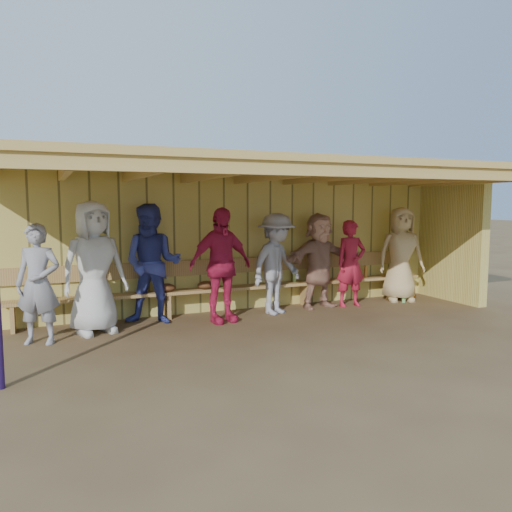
% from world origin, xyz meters
% --- Properties ---
extents(ground, '(90.00, 90.00, 0.00)m').
position_xyz_m(ground, '(0.00, 0.00, 0.00)').
color(ground, brown).
rests_on(ground, ground).
extents(player_a, '(0.70, 0.59, 1.63)m').
position_xyz_m(player_a, '(-3.22, 0.24, 0.82)').
color(player_a, gray).
rests_on(player_a, ground).
extents(player_b, '(1.08, 0.86, 1.94)m').
position_xyz_m(player_b, '(-2.48, 0.53, 0.97)').
color(player_b, silver).
rests_on(player_b, ground).
extents(player_c, '(1.13, 1.03, 1.89)m').
position_xyz_m(player_c, '(-1.57, 0.81, 0.94)').
color(player_c, '#343C8F').
rests_on(player_c, ground).
extents(player_d, '(1.14, 0.63, 1.83)m').
position_xyz_m(player_d, '(-0.56, 0.47, 0.92)').
color(player_d, '#C31F47').
rests_on(player_d, ground).
extents(player_e, '(1.28, 1.05, 1.73)m').
position_xyz_m(player_e, '(0.51, 0.66, 0.86)').
color(player_e, '#99979F').
rests_on(player_e, ground).
extents(player_f, '(1.66, 0.74, 1.73)m').
position_xyz_m(player_f, '(1.44, 0.81, 0.86)').
color(player_f, tan).
rests_on(player_f, ground).
extents(player_g, '(0.60, 0.42, 1.59)m').
position_xyz_m(player_g, '(2.04, 0.69, 0.79)').
color(player_g, '#AD1B31').
rests_on(player_g, ground).
extents(player_h, '(1.03, 0.83, 1.83)m').
position_xyz_m(player_h, '(3.22, 0.75, 0.91)').
color(player_h, tan).
rests_on(player_h, ground).
extents(dugout_structure, '(8.80, 3.20, 2.50)m').
position_xyz_m(dugout_structure, '(0.39, 0.69, 1.69)').
color(dugout_structure, '#D1BC59').
rests_on(dugout_structure, ground).
extents(bench, '(7.60, 0.34, 0.93)m').
position_xyz_m(bench, '(0.00, 1.12, 0.53)').
color(bench, tan).
rests_on(bench, ground).
extents(dugout_equipment, '(7.06, 0.62, 0.80)m').
position_xyz_m(dugout_equipment, '(-0.81, 0.99, 0.49)').
color(dugout_equipment, gold).
rests_on(dugout_equipment, ground).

